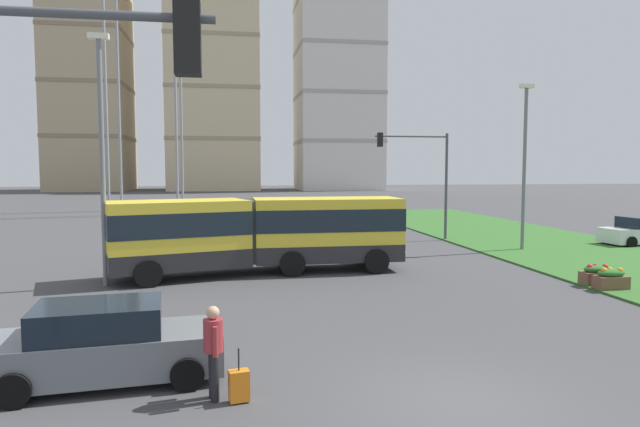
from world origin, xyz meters
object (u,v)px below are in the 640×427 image
Objects in this scene: pedestrian_crossing at (213,346)px; apartment_tower_centre at (338,52)px; traffic_light_near_left at (0,179)px; traffic_light_far_right at (423,167)px; articulated_bus at (260,233)px; flower_planter_2 at (611,279)px; apartment_tower_westcentre at (213,69)px; rolling_suitcase at (239,385)px; apartment_tower_west at (89,63)px; car_grey_wagon at (105,344)px; streetlight_left at (102,149)px; flower_planter_3 at (597,274)px; streetlight_median at (525,160)px.

apartment_tower_centre is at bearing 77.69° from pedestrian_crossing.
traffic_light_far_right reaches higher than traffic_light_near_left.
articulated_bus is 13.58m from traffic_light_far_right.
apartment_tower_centre is (8.80, 94.34, 26.94)m from flower_planter_2.
apartment_tower_westcentre reaches higher than traffic_light_far_right.
apartment_tower_westcentre is (-2.35, 104.26, 22.72)m from pedestrian_crossing.
articulated_bus is 12.43m from pedestrian_crossing.
apartment_tower_centre is (21.69, 101.64, 27.05)m from rolling_suitcase.
traffic_light_far_right reaches higher than articulated_bus.
traffic_light_far_right is (-1.82, 14.03, 3.90)m from flower_planter_2.
flower_planter_2 is 107.35m from apartment_tower_west.
car_grey_wagon is 105.55m from apartment_tower_westcentre.
streetlight_left is (-2.06, 14.66, 0.79)m from traffic_light_near_left.
pedestrian_crossing reaches higher than flower_planter_3.
flower_planter_3 is 106.66m from apartment_tower_west.
apartment_tower_westcentre reaches higher than articulated_bus.
streetlight_left is 97.01m from apartment_tower_centre.
flower_planter_2 is at bearing 29.54° from rolling_suitcase.
pedestrian_crossing is 24.29m from traffic_light_far_right.
flower_planter_3 is 97.77m from apartment_tower_centre.
apartment_tower_west is at bearing 114.06° from traffic_light_far_right.
traffic_light_near_left is at bearing -77.70° from apartment_tower_west.
articulated_bus is at bearing 77.56° from traffic_light_near_left.
articulated_bus reaches higher than flower_planter_2.
streetlight_median is at bearing 47.24° from pedestrian_crossing.
articulated_bus reaches higher than rolling_suitcase.
apartment_tower_centre is (10.62, 80.31, 23.04)m from traffic_light_far_right.
apartment_tower_west is (-26.05, 104.45, 24.02)m from rolling_suitcase.
traffic_light_far_right is 0.13× the size of apartment_tower_west.
streetlight_left is at bearing 168.05° from flower_planter_2.
car_grey_wagon is at bearing 151.00° from rolling_suitcase.
articulated_bus is 6.68m from streetlight_left.
streetlight_median is (17.37, 15.24, 3.92)m from car_grey_wagon.
apartment_tower_centre is (20.60, 89.13, 25.71)m from articulated_bus.
car_grey_wagon is at bearing -108.34° from articulated_bus.
traffic_light_far_right is at bearing 33.51° from streetlight_left.
articulated_bus reaches higher than pedestrian_crossing.
flower_planter_3 is 0.02× the size of apartment_tower_west.
traffic_light_near_left is at bearing -89.83° from apartment_tower_westcentre.
apartment_tower_centre is at bearing 85.36° from streetlight_median.
pedestrian_crossing is 1.58× the size of flower_planter_2.
pedestrian_crossing is at bearing 156.04° from rolling_suitcase.
flower_planter_2 is at bearing -68.16° from apartment_tower_west.
pedestrian_crossing is 0.28× the size of traffic_light_far_right.
pedestrian_crossing is 5.37m from traffic_light_near_left.
flower_planter_2 is at bearing 20.76° from car_grey_wagon.
apartment_tower_west reaches higher than streetlight_median.
traffic_light_near_left is 0.12× the size of apartment_tower_west.
articulated_bus is at bearing 156.15° from flower_planter_2.
apartment_tower_westcentre is at bearing 173.44° from apartment_tower_centre.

